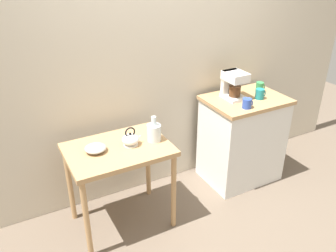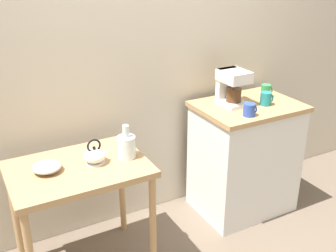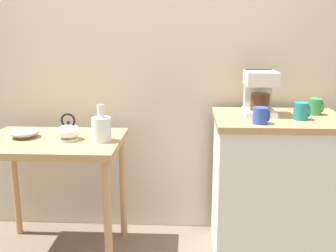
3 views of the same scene
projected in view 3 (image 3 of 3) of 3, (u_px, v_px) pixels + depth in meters
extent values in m
cube|color=beige|center=(174.00, 28.00, 2.60)|extent=(4.40, 0.10, 2.80)
cube|color=tan|center=(52.00, 142.00, 2.33)|extent=(0.82, 0.58, 0.04)
cylinder|color=tan|center=(108.00, 223.00, 2.16)|extent=(0.04, 0.04, 0.72)
cylinder|color=tan|center=(15.00, 185.00, 2.69)|extent=(0.04, 0.04, 0.72)
cylinder|color=tan|center=(123.00, 187.00, 2.65)|extent=(0.04, 0.04, 0.72)
cube|color=white|center=(275.00, 191.00, 2.41)|extent=(0.73, 0.53, 0.86)
cube|color=tan|center=(280.00, 120.00, 2.31)|extent=(0.76, 0.56, 0.04)
cylinder|color=#9E998C|center=(25.00, 137.00, 2.36)|extent=(0.08, 0.08, 0.01)
ellipsoid|color=#9E998C|center=(24.00, 133.00, 2.35)|extent=(0.17, 0.17, 0.05)
cylinder|color=white|center=(69.00, 139.00, 2.31)|extent=(0.12, 0.12, 0.01)
ellipsoid|color=white|center=(69.00, 131.00, 2.30)|extent=(0.14, 0.14, 0.08)
cone|color=white|center=(80.00, 131.00, 2.30)|extent=(0.07, 0.03, 0.05)
sphere|color=black|center=(68.00, 123.00, 2.29)|extent=(0.02, 0.02, 0.02)
torus|color=black|center=(68.00, 120.00, 2.28)|extent=(0.09, 0.01, 0.09)
cylinder|color=silver|center=(102.00, 129.00, 2.26)|extent=(0.11, 0.11, 0.14)
cylinder|color=silver|center=(101.00, 111.00, 2.24)|extent=(0.04, 0.04, 0.08)
cube|color=white|center=(259.00, 112.00, 2.35)|extent=(0.18, 0.22, 0.03)
cube|color=white|center=(258.00, 91.00, 2.41)|extent=(0.16, 0.05, 0.26)
cube|color=white|center=(261.00, 78.00, 2.30)|extent=(0.18, 0.22, 0.08)
cylinder|color=#4C2D19|center=(260.00, 102.00, 2.33)|extent=(0.11, 0.11, 0.10)
cylinder|color=#338C4C|center=(315.00, 107.00, 2.35)|extent=(0.07, 0.07, 0.10)
torus|color=#338C4C|center=(322.00, 107.00, 2.35)|extent=(0.01, 0.06, 0.06)
cylinder|color=#2D4CAD|center=(260.00, 116.00, 2.12)|extent=(0.08, 0.08, 0.09)
torus|color=#2D4CAD|center=(268.00, 116.00, 2.12)|extent=(0.01, 0.06, 0.06)
cylinder|color=teal|center=(301.00, 111.00, 2.22)|extent=(0.08, 0.08, 0.10)
torus|color=teal|center=(309.00, 111.00, 2.21)|extent=(0.01, 0.06, 0.06)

